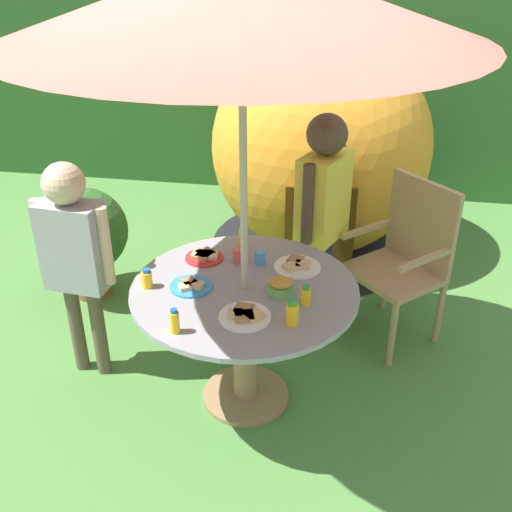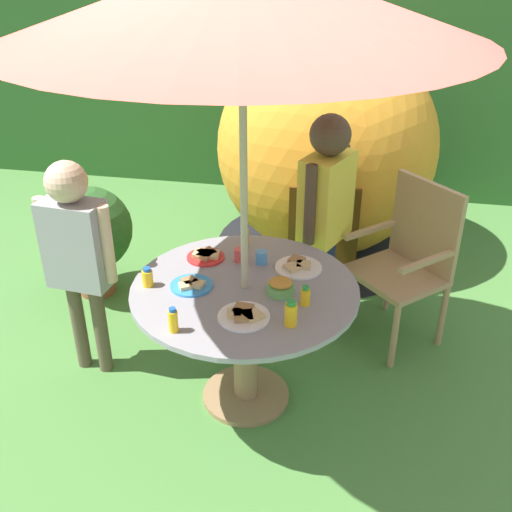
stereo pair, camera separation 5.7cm
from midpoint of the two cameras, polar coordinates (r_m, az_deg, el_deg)
ground_plane at (r=3.49m, az=-1.45°, el=-13.34°), size 10.00×10.00×0.02m
hedge_backdrop at (r=6.09m, az=4.64°, el=16.49°), size 9.00×0.70×2.07m
garden_table at (r=3.14m, az=-1.58°, el=-5.77°), size 1.16×1.16×0.73m
wooden_chair at (r=3.80m, az=13.62°, el=0.25°), size 0.68×0.68×1.02m
dome_tent at (r=4.73m, az=5.80°, el=10.22°), size 1.86×1.86×1.68m
potted_plant at (r=4.29m, az=-16.29°, el=2.00°), size 0.59×0.59×0.80m
child_in_yellow_shirt at (r=3.63m, az=5.97°, el=5.53°), size 0.33×0.45×1.42m
child_in_grey_shirt at (r=3.36m, az=-17.37°, el=0.89°), size 0.44×0.22×1.30m
snack_bowl at (r=2.98m, az=1.82°, el=-2.91°), size 0.14×0.14×0.08m
plate_near_left at (r=3.06m, az=-6.73°, el=-2.81°), size 0.22×0.22×0.03m
plate_near_right at (r=3.31m, az=-5.42°, el=-0.00°), size 0.21×0.21×0.03m
plate_center_front at (r=3.21m, az=3.42°, el=-0.95°), size 0.25×0.25×0.03m
plate_mid_right at (r=2.81m, az=-1.63°, el=-5.67°), size 0.25×0.25×0.03m
juice_bottle_far_left at (r=2.90m, az=4.20°, el=-3.77°), size 0.05×0.05×0.10m
juice_bottle_far_right at (r=3.42m, az=-1.74°, el=1.91°), size 0.05×0.05×0.12m
juice_bottle_center_back at (r=2.74m, az=2.87°, el=-5.47°), size 0.06×0.06×0.13m
juice_bottle_mid_left at (r=2.72m, az=-8.34°, el=-6.19°), size 0.04×0.04×0.12m
juice_bottle_front_edge at (r=3.08m, az=-10.85°, el=-2.14°), size 0.06×0.06×0.10m
cup_near at (r=3.24m, az=-0.10°, el=-0.12°), size 0.07×0.07×0.07m
cup_far at (r=3.26m, az=-2.19°, el=0.08°), size 0.06×0.06×0.07m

